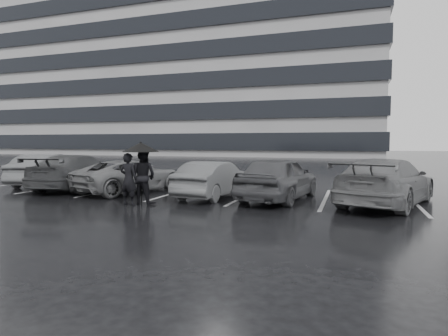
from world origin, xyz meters
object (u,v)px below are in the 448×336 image
car_east (386,182)px  pedestrian_right (143,176)px  car_main (279,178)px  car_west_b (131,176)px  pedestrian_left (129,179)px  car_west_c (78,172)px  car_west_d (48,169)px  car_west_a (213,179)px

car_east → pedestrian_right: 7.58m
car_main → pedestrian_right: bearing=39.2°
car_west_b → pedestrian_right: size_ratio=2.56×
car_main → pedestrian_left: (-4.22, -2.55, 0.07)m
car_main → car_west_c: (-8.52, 0.30, -0.03)m
car_east → car_west_d: bearing=15.7°
car_west_a → pedestrian_right: 2.66m
car_west_c → car_east: 11.87m
pedestrian_right → car_west_b: bearing=-46.0°
car_west_c → pedestrian_left: 5.16m
car_west_a → car_east: car_east is taller
pedestrian_left → car_west_d: bearing=-25.1°
car_main → car_west_b: car_main is taller
car_west_a → car_east: size_ratio=0.77×
car_west_a → car_east: bearing=-173.8°
car_west_a → pedestrian_left: size_ratio=2.39×
car_west_a → car_west_b: 3.56m
car_west_a → pedestrian_left: bearing=57.2°
car_east → pedestrian_left: (-7.56, -2.57, 0.08)m
car_west_a → pedestrian_right: size_ratio=2.19×
car_west_b → car_west_c: 2.65m
car_west_c → car_west_d: 2.31m
car_west_b → car_west_d: size_ratio=1.05×
car_west_c → car_east: size_ratio=0.98×
car_main → pedestrian_right: (-3.89, -2.24, 0.14)m
car_west_a → car_west_b: size_ratio=0.86×
car_west_d → pedestrian_left: pedestrian_left is taller
car_west_c → pedestrian_right: 5.29m
car_east → car_west_c: bearing=18.0°
pedestrian_right → pedestrian_left: bearing=46.7°
car_main → car_east: car_main is taller
pedestrian_left → car_west_c: bearing=-30.6°
car_west_a → pedestrian_left: (-1.90, -2.45, 0.17)m
car_west_a → car_west_c: size_ratio=0.79×
car_main → car_west_d: (-10.74, 0.93, -0.03)m
car_west_d → pedestrian_left: 7.40m
car_west_d → pedestrian_right: 7.56m
car_west_b → car_west_c: (-2.65, 0.17, 0.09)m
car_main → car_east: bearing=-170.5°
car_west_c → pedestrian_left: size_ratio=3.04×
car_east → pedestrian_right: pedestrian_right is taller
car_west_a → car_west_d: 8.49m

